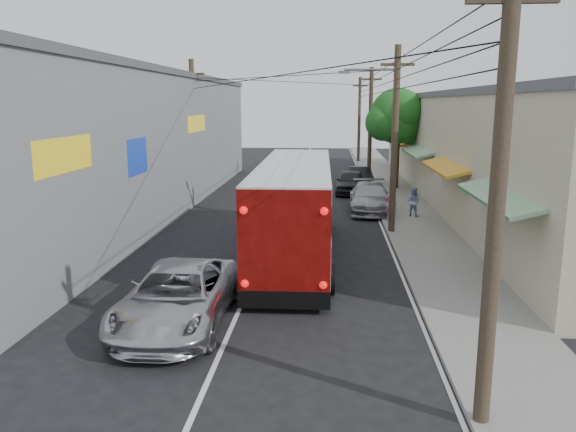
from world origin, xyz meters
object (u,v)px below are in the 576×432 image
jeepney (178,296)px  pedestrian_near (391,204)px  parked_car_mid (351,182)px  parked_car_far (361,176)px  coach_bus (295,208)px  parked_suv (370,198)px  pedestrian_far (414,201)px

jeepney → pedestrian_near: bearing=62.6°
parked_car_mid → parked_car_far: 3.52m
parked_car_far → pedestrian_near: 12.26m
coach_bus → jeepney: 7.47m
parked_car_far → pedestrian_near: pedestrian_near is taller
parked_suv → parked_car_mid: parked_suv is taller
parked_suv → pedestrian_near: bearing=-72.0°
parked_car_mid → pedestrian_near: bearing=-75.1°
pedestrian_far → pedestrian_near: bearing=77.5°
pedestrian_near → jeepney: bearing=78.9°
parked_car_mid → parked_car_far: size_ratio=1.11×
parked_suv → pedestrian_far: pedestrian_far is taller
coach_bus → pedestrian_near: bearing=55.0°
parked_car_mid → coach_bus: bearing=-95.3°
coach_bus → jeepney: (-2.60, -6.92, -1.05)m
jeepney → pedestrian_far: size_ratio=3.75×
parked_suv → parked_car_mid: (-0.80, 6.07, -0.01)m
coach_bus → parked_car_mid: coach_bus is taller
coach_bus → parked_car_far: bearing=78.8°
parked_car_far → jeepney: bearing=-108.1°
parked_suv → parked_car_far: size_ratio=1.32×
coach_bus → pedestrian_near: 7.52m
parked_car_mid → parked_car_far: bearing=81.4°
parked_car_mid → parked_car_far: (0.80, 3.43, -0.10)m
parked_suv → pedestrian_far: (2.02, -1.59, 0.10)m
coach_bus → pedestrian_far: 9.15m
parked_suv → parked_car_far: parked_suv is taller
parked_car_far → pedestrian_far: 11.28m
coach_bus → pedestrian_far: (5.42, 7.31, -0.96)m
coach_bus → parked_suv: coach_bus is taller
jeepney → parked_car_far: size_ratio=1.41×
coach_bus → parked_car_mid: 15.23m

